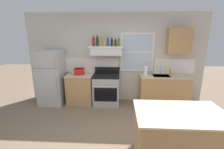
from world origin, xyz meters
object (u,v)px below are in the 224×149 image
Objects in this scene: bottle_rose_pink at (101,41)px; bottle_blue_liqueur at (108,42)px; paper_towel_roll at (146,71)px; bottle_dark_green_wine at (97,41)px; bottle_champagne_gold_foil at (104,41)px; refrigerator at (52,77)px; bottle_brown_stout at (116,43)px; kitchen_island at (178,138)px; bottle_olive_oil_square at (119,42)px; bottle_red_label_wine at (93,42)px; dish_soap_bottle at (170,72)px; toaster at (79,71)px; stove_range at (107,89)px; bottle_balsamic_dark at (112,42)px.

bottle_blue_liqueur is (0.21, 0.01, -0.02)m from bottle_rose_pink.
bottle_dark_green_wine is at bearing 177.24° from paper_towel_roll.
refrigerator is at bearing -177.44° from bottle_champagne_gold_foil.
bottle_champagne_gold_foil reaches higher than bottle_brown_stout.
bottle_olive_oil_square is at bearing 113.57° from kitchen_island.
bottle_olive_oil_square reaches higher than paper_towel_roll.
refrigerator is 1.99m from bottle_blue_liqueur.
dish_soap_bottle is (2.24, 0.08, -0.87)m from bottle_red_label_wine.
refrigerator is 2.17m from bottle_brown_stout.
bottle_blue_liqueur is 0.18× the size of kitchen_island.
bottle_brown_stout is at bearing 2.60° from bottle_champagne_gold_foil.
bottle_dark_green_wine is 1.23× the size of bottle_blue_liqueur.
bottle_olive_oil_square is 1.14m from paper_towel_roll.
bottle_brown_stout is (0.22, -0.03, -0.01)m from bottle_blue_liqueur.
refrigerator is 2.25m from bottle_olive_oil_square.
kitchen_island is at bearing -56.64° from bottle_rose_pink.
bottle_rose_pink is 3.08m from kitchen_island.
toaster is at bearing -174.71° from bottle_rose_pink.
bottle_dark_green_wine reaches higher than bottle_blue_liqueur.
stove_range is at bearing -178.14° from paper_towel_roll.
stove_range is 3.43× the size of bottle_dark_green_wine.
bottle_balsamic_dark is at bearing 0.06° from bottle_rose_pink.
bottle_dark_green_wine is at bearing 169.78° from bottle_rose_pink.
stove_range is 3.45× the size of bottle_champagne_gold_foil.
bottle_olive_oil_square is at bearing -178.10° from dish_soap_bottle.
bottle_dark_green_wine is 0.23× the size of kitchen_island.
paper_towel_roll is 0.74m from dish_soap_bottle.
bottle_champagne_gold_foil reaches higher than bottle_rose_pink.
bottle_brown_stout reaches higher than dish_soap_bottle.
toaster is 0.27× the size of stove_range.
bottle_olive_oil_square is at bearing 13.92° from stove_range.
refrigerator reaches higher than paper_towel_roll.
kitchen_island is at bearing -55.08° from bottle_dark_green_wine.
bottle_brown_stout reaches higher than kitchen_island.
dish_soap_bottle is at bearing 2.63° from bottle_champagne_gold_foil.
refrigerator is 5.58× the size of bottle_red_label_wine.
bottle_olive_oil_square is at bearing 2.54° from bottle_red_label_wine.
bottle_blue_liqueur reaches higher than stove_range.
bottle_red_label_wine is 0.21m from bottle_rose_pink.
refrigerator is 1.17× the size of kitchen_island.
stove_range is 1.39m from bottle_blue_liqueur.
dish_soap_bottle is at bearing 77.14° from kitchen_island.
bottle_rose_pink reaches higher than bottle_balsamic_dark.
toaster reaches higher than stove_range.
kitchen_island is (1.51, -2.29, -1.42)m from bottle_rose_pink.
bottle_rose_pink is at bearing 151.40° from stove_range.
bottle_champagne_gold_foil is 1.41× the size of bottle_brown_stout.
bottle_red_label_wine is (-0.36, 0.05, 1.40)m from stove_range.
bottle_brown_stout is at bearing 2.57° from refrigerator.
bottle_champagne_gold_foil is 0.32m from bottle_brown_stout.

